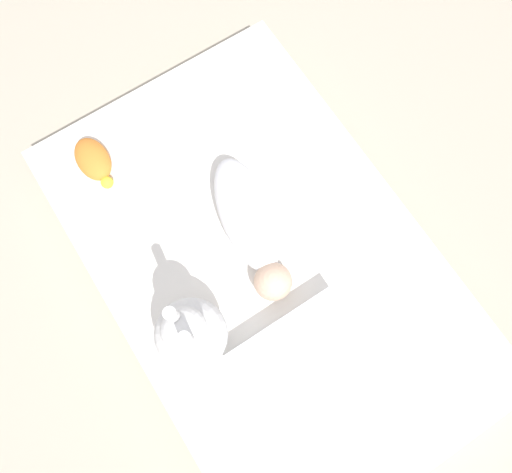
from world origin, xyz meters
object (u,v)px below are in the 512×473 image
(swaddled_baby, at_px, (251,225))
(pillow, at_px, (316,381))
(turtle_plush, at_px, (94,160))
(bunny_plush, at_px, (190,334))

(swaddled_baby, relative_size, pillow, 1.21)
(pillow, height_order, turtle_plush, pillow)
(swaddled_baby, height_order, turtle_plush, swaddled_baby)
(bunny_plush, bearing_deg, turtle_plush, 178.75)
(turtle_plush, bearing_deg, pillow, 12.67)
(pillow, relative_size, turtle_plush, 2.07)
(swaddled_baby, height_order, bunny_plush, bunny_plush)
(bunny_plush, xyz_separation_m, turtle_plush, (-0.65, 0.01, -0.09))
(turtle_plush, bearing_deg, bunny_plush, -1.25)
(bunny_plush, height_order, turtle_plush, bunny_plush)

